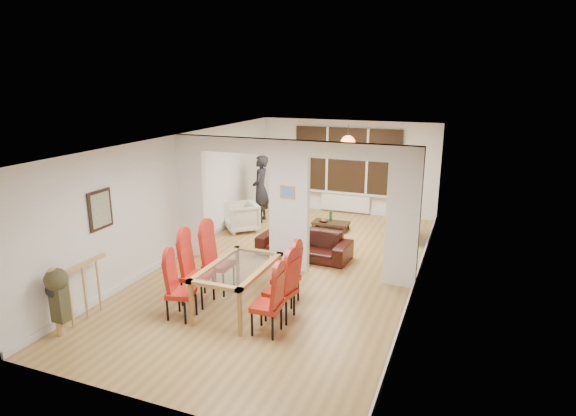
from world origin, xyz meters
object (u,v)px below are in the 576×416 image
Objects in this scene: dining_chair_rb at (280,287)px; coffee_table at (331,226)px; dining_table at (239,287)px; armchair at (242,217)px; dining_chair_la at (181,288)px; person at (261,189)px; dining_chair_lc at (219,261)px; dining_chair_ra at (266,301)px; dining_chair_lb at (197,271)px; bottle at (331,216)px; dining_chair_rc at (286,275)px; sofa at (304,244)px; television at (407,228)px; bowl at (324,221)px.

coffee_table is (-0.55, 4.73, -0.43)m from dining_chair_rb.
armchair is at bearing 116.02° from dining_table.
person is at bearing 86.87° from dining_chair_la.
coffee_table is at bearing 78.21° from dining_chair_lc.
armchair is (-1.15, 4.42, -0.15)m from dining_chair_la.
dining_chair_rb is (0.02, 0.49, 0.02)m from dining_chair_ra.
dining_chair_lb reaches higher than bottle.
dining_chair_ra reaches higher than bottle.
dining_chair_lc is 4.13× the size of bottle.
dining_chair_rc is at bearing -3.91° from armchair.
dining_chair_lc reaches higher than bottle.
person reaches higher than sofa.
dining_chair_la is 1.12m from dining_chair_lc.
dining_chair_lc is at bearing 2.28° from person.
dining_chair_ra is at bearing -11.57° from dining_chair_la.
television reaches higher than sofa.
sofa is (0.95, 2.74, -0.29)m from dining_chair_lb.
dining_chair_rc is at bearing 12.27° from dining_chair_lb.
sofa is at bearing 68.56° from dining_chair_lc.
dining_chair_rb is 0.60× the size of person.
coffee_table is 3.23× the size of bottle.
bowl is at bearing 97.94° from sofa.
bottle is at bearing 70.15° from dining_chair_lb.
dining_chair_la is at bearing -148.81° from dining_chair_rb.
dining_chair_lb is 4.13× the size of bottle.
bottle reaches higher than coffee_table.
person reaches higher than dining_chair_lc.
armchair is at bearing 154.50° from sofa.
bowl is (1.90, 0.80, -0.12)m from armchair.
dining_table is 1.82× the size of coffee_table.
dining_chair_rc is (1.40, 0.54, -0.07)m from dining_chair_lb.
dining_chair_lc is 1.28× the size of coffee_table.
dining_chair_lc reaches higher than television.
dining_chair_rc is (1.30, -0.02, -0.07)m from dining_chair_lc.
dining_chair_ra reaches higher than dining_chair_la.
dining_chair_la is 0.56m from dining_chair_lb.
sofa reaches higher than bottle.
dining_chair_lc is at bearing 72.77° from dining_chair_la.
person is 6.31× the size of bottle.
bowl is (-2.07, 0.01, -0.06)m from television.
bottle is (0.90, 5.34, -0.16)m from dining_chair_la.
bottle is (-0.01, 2.05, 0.06)m from sofa.
sofa is (-0.55, 3.23, -0.23)m from dining_chair_ra.
armchair is at bearing 83.78° from television.
dining_chair_lb is at bearing -169.28° from dining_chair_rb.
dining_chair_rb is 3.82× the size of bottle.
dining_chair_ra is 1.14× the size of coffee_table.
person reaches higher than dining_chair_ra.
dining_table is at bearing 137.82° from television.
dining_chair_rc reaches higher than dining_table.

